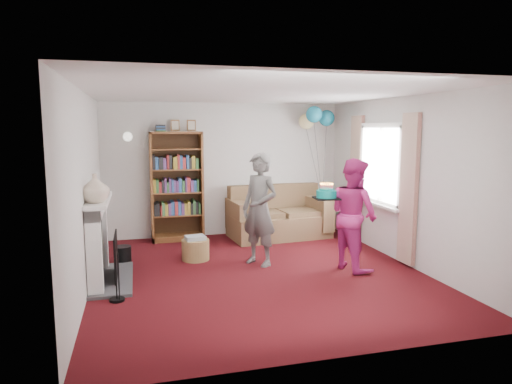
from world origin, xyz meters
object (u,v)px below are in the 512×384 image
object	(u,v)px
bookcase	(177,187)
person_striped	(260,209)
sofa	(278,218)
person_magenta	(354,214)
birthday_cake	(326,194)

from	to	relation	value
bookcase	person_striped	xyz separation A→B (m)	(1.05, -1.89, -0.13)
sofa	person_magenta	xyz separation A→B (m)	(0.44, -2.21, 0.45)
bookcase	person_striped	bearing A→B (deg)	-60.95
bookcase	sofa	distance (m)	1.97
bookcase	birthday_cake	size ratio (longest dim) A/B	6.42
person_magenta	birthday_cake	world-z (taller)	person_magenta
sofa	person_magenta	world-z (taller)	person_magenta
sofa	birthday_cake	world-z (taller)	birthday_cake
person_magenta	birthday_cake	xyz separation A→B (m)	(-0.40, 0.05, 0.30)
bookcase	person_magenta	bearing A→B (deg)	-46.60
sofa	birthday_cake	distance (m)	2.28
sofa	birthday_cake	xyz separation A→B (m)	(0.04, -2.15, 0.75)
person_magenta	birthday_cake	distance (m)	0.51
person_magenta	sofa	bearing A→B (deg)	-1.94
bookcase	person_magenta	xyz separation A→B (m)	(2.30, -2.44, -0.16)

